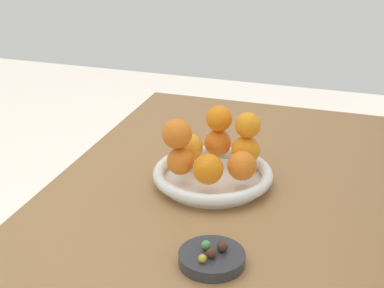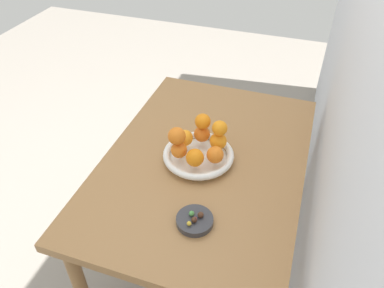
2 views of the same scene
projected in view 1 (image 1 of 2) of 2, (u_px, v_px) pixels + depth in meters
name	position (u px, v px, depth m)	size (l,w,h in m)	color
dining_table	(223.00, 216.00, 1.38)	(1.10, 0.76, 0.74)	#9E7042
fruit_bowl	(213.00, 176.00, 1.33)	(0.27, 0.27, 0.04)	white
candy_dish	(212.00, 258.00, 1.06)	(0.12, 0.12, 0.02)	#333338
orange_0	(218.00, 143.00, 1.38)	(0.06, 0.06, 0.06)	orange
orange_1	(189.00, 147.00, 1.35)	(0.06, 0.06, 0.06)	orange
orange_2	(180.00, 161.00, 1.29)	(0.06, 0.06, 0.06)	orange
orange_3	(208.00, 169.00, 1.25)	(0.07, 0.07, 0.07)	orange
orange_4	(242.00, 166.00, 1.26)	(0.06, 0.06, 0.06)	orange
orange_5	(246.00, 150.00, 1.34)	(0.07, 0.07, 0.07)	orange
orange_6	(177.00, 134.00, 1.27)	(0.07, 0.07, 0.07)	orange
orange_7	(219.00, 118.00, 1.35)	(0.06, 0.06, 0.06)	orange
orange_8	(248.00, 125.00, 1.31)	(0.06, 0.06, 0.06)	orange
candy_ball_0	(222.00, 246.00, 1.05)	(0.02, 0.02, 0.02)	#472819
candy_ball_1	(206.00, 245.00, 1.06)	(0.02, 0.02, 0.02)	#4C9947
candy_ball_2	(202.00, 258.00, 1.02)	(0.02, 0.02, 0.02)	gold
candy_ball_3	(211.00, 253.00, 1.04)	(0.02, 0.02, 0.02)	#472819
candy_ball_4	(212.00, 253.00, 1.04)	(0.01, 0.01, 0.01)	#C6384C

